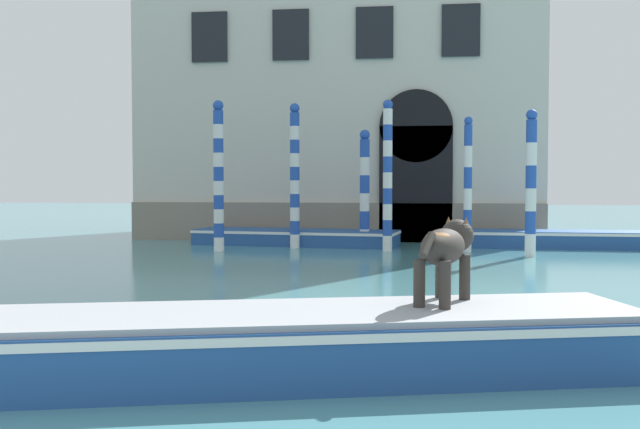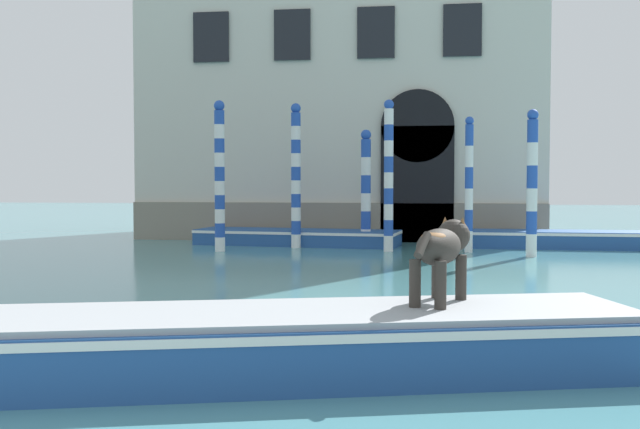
{
  "view_description": "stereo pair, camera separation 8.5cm",
  "coord_description": "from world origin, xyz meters",
  "views": [
    {
      "loc": [
        3.39,
        -1.6,
        1.88
      ],
      "look_at": [
        1.35,
        13.44,
        1.2
      ],
      "focal_mm": 42.0,
      "sensor_mm": 36.0,
      "label": 1
    },
    {
      "loc": [
        3.48,
        -1.59,
        1.88
      ],
      "look_at": [
        1.35,
        13.44,
        1.2
      ],
      "focal_mm": 42.0,
      "sensor_mm": 36.0,
      "label": 2
    }
  ],
  "objects": [
    {
      "name": "mooring_pole_1",
      "position": [
        -0.14,
        19.16,
        2.05
      ],
      "size": [
        0.28,
        0.28,
        4.06
      ],
      "color": "white",
      "rests_on": "ground_plane"
    },
    {
      "name": "mooring_pole_3",
      "position": [
        1.8,
        19.65,
        1.69
      ],
      "size": [
        0.29,
        0.29,
        3.34
      ],
      "color": "white",
      "rests_on": "ground_plane"
    },
    {
      "name": "boat_moored_near_palazzo",
      "position": [
        -0.27,
        20.06,
        0.24
      ],
      "size": [
        6.16,
        2.33,
        0.45
      ],
      "rotation": [
        0.0,
        0.0,
        -0.12
      ],
      "color": "#234C8C",
      "rests_on": "ground_plane"
    },
    {
      "name": "boat_moored_far",
      "position": [
        7.86,
        20.11,
        0.25
      ],
      "size": [
        6.61,
        1.6,
        0.48
      ],
      "rotation": [
        0.0,
        0.0,
        -0.03
      ],
      "color": "#234C8C",
      "rests_on": "ground_plane"
    },
    {
      "name": "mooring_pole_2",
      "position": [
        -1.98,
        17.83,
        2.04
      ],
      "size": [
        0.28,
        0.28,
        4.03
      ],
      "color": "white",
      "rests_on": "ground_plane"
    },
    {
      "name": "mooring_pole_0",
      "position": [
        6.09,
        17.49,
        1.85
      ],
      "size": [
        0.28,
        0.28,
        3.65
      ],
      "color": "white",
      "rests_on": "ground_plane"
    },
    {
      "name": "mooring_pole_4",
      "position": [
        2.5,
        18.4,
        2.04
      ],
      "size": [
        0.26,
        0.26,
        4.04
      ],
      "color": "white",
      "rests_on": "ground_plane"
    },
    {
      "name": "dog_on_deck",
      "position": [
        3.65,
        6.15,
        1.19
      ],
      "size": [
        0.66,
        1.25,
        0.86
      ],
      "rotation": [
        0.0,
        0.0,
        1.23
      ],
      "color": "#332D28",
      "rests_on": "boat_foreground"
    },
    {
      "name": "boat_foreground",
      "position": [
        1.83,
        5.34,
        0.34
      ],
      "size": [
        7.91,
        3.65,
        0.63
      ],
      "rotation": [
        0.0,
        0.0,
        0.27
      ],
      "color": "#234C8C",
      "rests_on": "ground_plane"
    },
    {
      "name": "mooring_pole_5",
      "position": [
        4.61,
        18.5,
        1.81
      ],
      "size": [
        0.23,
        0.23,
        3.58
      ],
      "color": "white",
      "rests_on": "ground_plane"
    }
  ]
}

